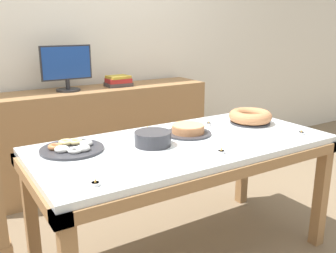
% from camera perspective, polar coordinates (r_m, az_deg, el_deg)
% --- Properties ---
extents(wall_back, '(8.00, 0.10, 2.60)m').
position_cam_1_polar(wall_back, '(3.60, -12.92, 12.89)').
color(wall_back, silver).
rests_on(wall_back, ground).
extents(dining_table, '(1.79, 0.86, 0.76)m').
position_cam_1_polar(dining_table, '(2.24, 2.51, -4.50)').
color(dining_table, silver).
rests_on(dining_table, ground).
extents(sideboard, '(2.05, 0.44, 0.89)m').
position_cam_1_polar(sideboard, '(3.46, -10.41, -1.51)').
color(sideboard, olive).
rests_on(sideboard, ground).
extents(computer_monitor, '(0.42, 0.20, 0.38)m').
position_cam_1_polar(computer_monitor, '(3.25, -15.18, 8.55)').
color(computer_monitor, '#262628').
rests_on(computer_monitor, sideboard).
extents(book_stack, '(0.23, 0.17, 0.10)m').
position_cam_1_polar(book_stack, '(3.43, -7.57, 6.87)').
color(book_stack, '#3F3838').
rests_on(book_stack, sideboard).
extents(cake_chocolate_round, '(0.29, 0.29, 0.06)m').
position_cam_1_polar(cake_chocolate_round, '(2.34, 3.08, -0.56)').
color(cake_chocolate_round, '#333338').
rests_on(cake_chocolate_round, dining_table).
extents(cake_golden_bundt, '(0.30, 0.30, 0.09)m').
position_cam_1_polar(cake_golden_bundt, '(2.66, 12.42, 1.45)').
color(cake_golden_bundt, '#333338').
rests_on(cake_golden_bundt, dining_table).
extents(pastry_platter, '(0.35, 0.35, 0.04)m').
position_cam_1_polar(pastry_platter, '(2.11, -14.46, -3.17)').
color(pastry_platter, '#333338').
rests_on(pastry_platter, dining_table).
extents(plate_stack, '(0.21, 0.21, 0.08)m').
position_cam_1_polar(plate_stack, '(2.13, -2.33, -1.85)').
color(plate_stack, '#333338').
rests_on(plate_stack, dining_table).
extents(tealight_centre, '(0.04, 0.04, 0.04)m').
position_cam_1_polar(tealight_centre, '(2.42, -3.13, -0.43)').
color(tealight_centre, silver).
rests_on(tealight_centre, dining_table).
extents(tealight_left_edge, '(0.04, 0.04, 0.04)m').
position_cam_1_polar(tealight_left_edge, '(1.65, -11.00, -8.53)').
color(tealight_left_edge, silver).
rests_on(tealight_left_edge, dining_table).
extents(tealight_near_cakes, '(0.04, 0.04, 0.04)m').
position_cam_1_polar(tealight_near_cakes, '(2.49, 19.65, -0.92)').
color(tealight_near_cakes, silver).
rests_on(tealight_near_cakes, dining_table).
extents(tealight_near_front, '(0.04, 0.04, 0.04)m').
position_cam_1_polar(tealight_near_front, '(2.02, 8.13, -3.83)').
color(tealight_near_front, silver).
rests_on(tealight_near_front, dining_table).
extents(tealight_right_edge, '(0.04, 0.04, 0.04)m').
position_cam_1_polar(tealight_right_edge, '(2.57, 6.21, 0.42)').
color(tealight_right_edge, silver).
rests_on(tealight_right_edge, dining_table).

